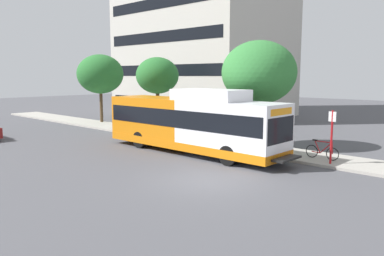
% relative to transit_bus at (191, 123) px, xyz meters
% --- Properties ---
extents(ground_plane, '(120.00, 120.00, 0.00)m').
position_rel_transit_bus_xyz_m(ground_plane, '(-3.89, 3.41, -1.70)').
color(ground_plane, '#4C4C51').
extents(sidewalk_curb, '(3.00, 56.00, 0.14)m').
position_rel_transit_bus_xyz_m(sidewalk_curb, '(3.11, 1.41, -1.63)').
color(sidewalk_curb, '#A8A399').
rests_on(sidewalk_curb, ground).
extents(transit_bus, '(2.58, 12.25, 3.65)m').
position_rel_transit_bus_xyz_m(transit_bus, '(0.00, 0.00, 0.00)').
color(transit_bus, white).
rests_on(transit_bus, ground).
extents(bus_stop_sign_pole, '(0.10, 0.36, 2.60)m').
position_rel_transit_bus_xyz_m(bus_stop_sign_pole, '(2.10, -7.26, -0.05)').
color(bus_stop_sign_pole, red).
rests_on(bus_stop_sign_pole, sidewalk_curb).
extents(bicycle_parked, '(0.52, 1.76, 1.02)m').
position_rel_transit_bus_xyz_m(bicycle_parked, '(2.83, -6.51, -1.14)').
color(bicycle_parked, black).
rests_on(bicycle_parked, sidewalk_curb).
extents(street_tree_near_stop, '(4.47, 4.47, 6.33)m').
position_rel_transit_bus_xyz_m(street_tree_near_stop, '(3.87, -1.92, 2.86)').
color(street_tree_near_stop, '#4C3823').
rests_on(street_tree_near_stop, sidewalk_curb).
extents(street_tree_mid_block, '(3.26, 3.26, 5.64)m').
position_rel_transit_bus_xyz_m(street_tree_mid_block, '(3.90, 7.20, 2.67)').
color(street_tree_mid_block, '#4C3823').
rests_on(street_tree_mid_block, sidewalk_curb).
extents(street_tree_far_block, '(4.17, 4.17, 6.15)m').
position_rel_transit_bus_xyz_m(street_tree_far_block, '(4.14, 15.21, 2.81)').
color(street_tree_far_block, '#4C3823').
rests_on(street_tree_far_block, sidewalk_curb).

